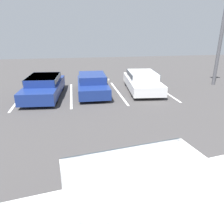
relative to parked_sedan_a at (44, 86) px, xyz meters
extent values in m
cube|color=white|center=(-1.40, 0.12, -0.64)|extent=(0.12, 5.24, 0.01)
cube|color=white|center=(1.51, 0.12, -0.64)|extent=(0.12, 5.24, 0.01)
cube|color=white|center=(4.42, 0.12, -0.64)|extent=(0.12, 5.24, 0.01)
cube|color=white|center=(7.33, 0.12, -0.64)|extent=(0.12, 5.24, 0.01)
cube|color=white|center=(2.66, -10.59, 0.84)|extent=(2.46, 2.20, 0.64)
cube|color=#2D3842|center=(2.66, -10.59, 0.98)|extent=(2.43, 2.26, 0.35)
cylinder|color=black|center=(4.66, -9.43, -0.16)|extent=(0.99, 0.44, 0.96)
cylinder|color=#ADADB2|center=(4.66, -9.43, -0.16)|extent=(0.57, 0.40, 0.53)
cube|color=navy|center=(0.00, -0.03, -0.16)|extent=(2.21, 4.80, 0.62)
cube|color=navy|center=(0.01, 0.06, 0.35)|extent=(1.81, 2.55, 0.41)
cube|color=#2D3842|center=(0.01, 0.06, 0.43)|extent=(1.88, 2.51, 0.25)
cylinder|color=black|center=(0.68, -1.44, -0.33)|extent=(0.26, 0.63, 0.61)
cylinder|color=#ADADB2|center=(0.68, -1.44, -0.33)|extent=(0.25, 0.35, 0.34)
cylinder|color=black|center=(-0.91, -1.31, -0.33)|extent=(0.26, 0.63, 0.61)
cylinder|color=#ADADB2|center=(-0.91, -1.31, -0.33)|extent=(0.25, 0.35, 0.34)
cylinder|color=black|center=(0.90, 1.25, -0.33)|extent=(0.26, 0.63, 0.61)
cylinder|color=#ADADB2|center=(0.90, 1.25, -0.33)|extent=(0.25, 0.35, 0.34)
cylinder|color=black|center=(-0.69, 1.39, -0.33)|extent=(0.26, 0.63, 0.61)
cylinder|color=#ADADB2|center=(-0.69, 1.39, -0.33)|extent=(0.25, 0.35, 0.34)
cube|color=navy|center=(2.81, 0.15, -0.19)|extent=(1.83, 4.31, 0.57)
cube|color=navy|center=(2.81, 0.23, 0.32)|extent=(1.57, 2.26, 0.44)
cube|color=#2D3842|center=(2.81, 0.23, 0.41)|extent=(1.64, 2.21, 0.27)
cylinder|color=black|center=(3.51, -1.11, -0.33)|extent=(0.25, 0.62, 0.61)
cylinder|color=#ADADB2|center=(3.51, -1.11, -0.33)|extent=(0.25, 0.34, 0.34)
cylinder|color=black|center=(2.05, -1.07, -0.33)|extent=(0.25, 0.62, 0.61)
cylinder|color=#ADADB2|center=(2.05, -1.07, -0.33)|extent=(0.25, 0.34, 0.34)
cylinder|color=black|center=(3.57, 1.36, -0.33)|extent=(0.25, 0.62, 0.61)
cylinder|color=#ADADB2|center=(3.57, 1.36, -0.33)|extent=(0.25, 0.34, 0.34)
cylinder|color=black|center=(2.12, 1.40, -0.33)|extent=(0.25, 0.62, 0.61)
cylinder|color=#ADADB2|center=(2.12, 1.40, -0.33)|extent=(0.25, 0.34, 0.34)
cube|color=silver|center=(6.02, 0.34, -0.18)|extent=(2.29, 4.78, 0.56)
cube|color=silver|center=(6.02, 0.43, 0.32)|extent=(1.85, 2.55, 0.43)
cube|color=#2D3842|center=(6.02, 0.43, 0.40)|extent=(1.92, 2.51, 0.26)
cylinder|color=black|center=(6.67, -1.07, -0.31)|extent=(0.30, 0.68, 0.66)
cylinder|color=#ADADB2|center=(6.67, -1.07, -0.31)|extent=(0.28, 0.38, 0.36)
cylinder|color=black|center=(5.10, -0.91, -0.31)|extent=(0.30, 0.68, 0.66)
cylinder|color=#ADADB2|center=(5.10, -0.91, -0.31)|extent=(0.28, 0.38, 0.36)
cylinder|color=black|center=(6.93, 1.59, -0.31)|extent=(0.30, 0.68, 0.66)
cylinder|color=#ADADB2|center=(6.93, 1.59, -0.31)|extent=(0.28, 0.38, 0.36)
cylinder|color=black|center=(5.37, 1.75, -0.31)|extent=(0.30, 0.68, 0.66)
cylinder|color=#ADADB2|center=(5.37, 1.75, -0.31)|extent=(0.28, 0.38, 0.36)
cylinder|color=#515156|center=(11.50, 0.96, 2.09)|extent=(0.23, 0.23, 5.45)
cube|color=#B7B2A8|center=(3.48, 3.43, -0.57)|extent=(1.82, 0.20, 0.14)
camera|label=1|loc=(1.73, -12.81, 3.04)|focal=35.00mm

